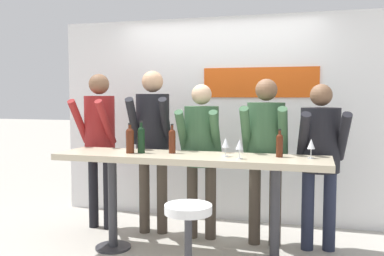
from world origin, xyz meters
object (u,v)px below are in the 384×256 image
(person_center, at_px, (266,143))
(person_center_right, at_px, (320,149))
(wine_bottle_1, at_px, (130,139))
(wine_bottle_3, at_px, (280,144))
(wine_bottle_2, at_px, (172,140))
(tasting_table, at_px, (189,170))
(bar_stool, at_px, (188,234))
(person_left, at_px, (153,133))
(person_center_left, at_px, (201,144))
(wine_glass_2, at_px, (226,143))
(wine_glass_0, at_px, (311,145))
(person_far_left, at_px, (99,132))
(wine_bottle_0, at_px, (141,138))
(wine_glass_1, at_px, (239,145))

(person_center, height_order, person_center_right, person_center)
(wine_bottle_1, relative_size, wine_bottle_3, 1.14)
(wine_bottle_2, bearing_deg, tasting_table, -18.81)
(bar_stool, relative_size, person_left, 0.39)
(person_left, distance_m, wine_bottle_1, 0.61)
(person_left, xyz_separation_m, person_center_left, (0.57, -0.03, -0.10))
(wine_bottle_1, relative_size, wine_glass_2, 1.67)
(bar_stool, xyz_separation_m, wine_glass_0, (0.91, 0.80, 0.65))
(wine_bottle_2, distance_m, wine_glass_2, 0.56)
(person_far_left, bearing_deg, tasting_table, -24.77)
(tasting_table, distance_m, wine_bottle_0, 0.57)
(person_center_right, bearing_deg, bar_stool, -137.57)
(tasting_table, bearing_deg, wine_glass_2, -3.62)
(person_center_left, xyz_separation_m, person_center, (0.69, -0.02, 0.03))
(wine_bottle_3, bearing_deg, person_far_left, 166.75)
(wine_glass_0, bearing_deg, wine_bottle_3, 178.20)
(person_center_left, bearing_deg, person_center_right, -4.98)
(person_center_left, relative_size, wine_glass_0, 9.48)
(wine_glass_0, xyz_separation_m, wine_glass_2, (-0.76, -0.10, 0.00))
(tasting_table, bearing_deg, wine_glass_0, 3.82)
(person_center, bearing_deg, wine_glass_1, -104.47)
(person_left, height_order, wine_bottle_2, person_left)
(person_left, bearing_deg, person_center_right, -10.66)
(person_center_right, height_order, wine_glass_0, person_center_right)
(person_left, height_order, wine_glass_0, person_left)
(wine_bottle_3, distance_m, wine_glass_2, 0.49)
(wine_bottle_0, xyz_separation_m, wine_glass_2, (0.85, -0.02, -0.02))
(wine_bottle_2, xyz_separation_m, wine_glass_0, (1.31, 0.01, -0.01))
(person_left, distance_m, person_center_right, 1.80)
(person_center_left, height_order, wine_glass_0, person_center_left)
(person_center_left, xyz_separation_m, wine_glass_1, (0.53, -0.68, 0.08))
(person_center_left, distance_m, wine_glass_2, 0.69)
(person_center, bearing_deg, bar_stool, -110.88)
(wine_glass_2, bearing_deg, person_left, 147.93)
(bar_stool, bearing_deg, person_center_right, 51.32)
(person_center, bearing_deg, wine_bottle_0, -156.39)
(person_far_left, bearing_deg, wine_glass_2, -20.52)
(wine_glass_0, relative_size, wine_glass_2, 1.00)
(tasting_table, height_order, person_far_left, person_far_left)
(wine_bottle_1, bearing_deg, person_left, 90.13)
(tasting_table, relative_size, person_center_right, 1.57)
(wine_glass_2, bearing_deg, wine_bottle_2, 170.82)
(bar_stool, bearing_deg, person_center, 69.87)
(wine_bottle_2, height_order, wine_glass_1, wine_bottle_2)
(person_center_left, relative_size, person_center, 0.97)
(wine_bottle_2, bearing_deg, person_center_right, 17.96)
(wine_bottle_1, bearing_deg, wine_bottle_2, 15.12)
(person_far_left, height_order, wine_glass_0, person_far_left)
(bar_stool, distance_m, wine_glass_1, 0.93)
(tasting_table, bearing_deg, person_far_left, 155.37)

